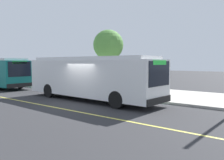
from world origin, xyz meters
name	(u,v)px	position (x,y,z in m)	size (l,w,h in m)	color
ground_plane	(84,102)	(0.00, 0.00, 0.00)	(120.00, 120.00, 0.00)	#2B2B2D
sidewalk_curb	(135,92)	(0.00, 6.00, 0.07)	(44.00, 6.40, 0.15)	#A8A399
lane_stripe_center	(56,108)	(0.00, -2.20, 0.00)	(36.00, 0.14, 0.01)	#E0D64C
transit_bus_main	(91,77)	(-0.34, 1.01, 1.62)	(10.70, 2.93, 2.95)	white
bus_shelter	(118,70)	(-1.31, 5.43, 1.92)	(2.90, 1.60, 2.48)	#333338
waiting_bench	(121,86)	(-0.85, 5.26, 0.63)	(1.60, 0.48, 0.95)	brown
route_sign_post	(133,71)	(1.30, 3.72, 1.96)	(0.44, 0.08, 2.80)	#333338
pedestrian_commuter	(145,83)	(2.21, 3.99, 1.12)	(0.24, 0.40, 1.69)	#282D47
street_tree_near_shelter	(108,45)	(-4.74, 8.26, 4.35)	(3.12, 3.12, 5.80)	brown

